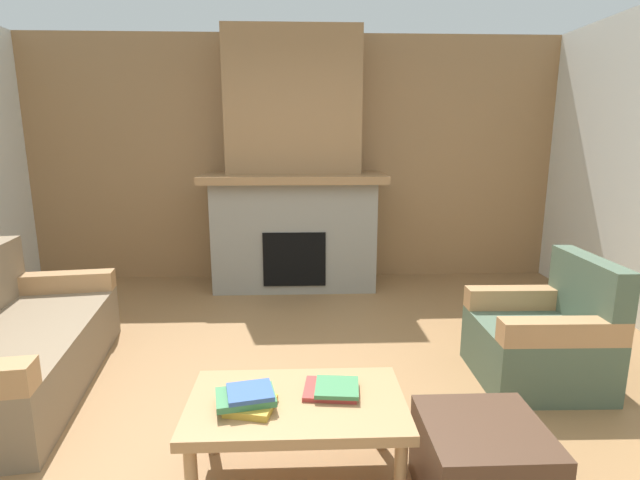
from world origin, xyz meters
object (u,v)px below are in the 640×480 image
at_px(couch, 8,348).
at_px(coffee_table, 297,410).
at_px(armchair, 543,339).
at_px(fireplace, 294,179).
at_px(ottoman, 482,466).

height_order(couch, coffee_table, couch).
xyz_separation_m(armchair, coffee_table, (-1.64, -0.93, 0.08)).
height_order(armchair, coffee_table, armchair).
height_order(couch, armchair, same).
distance_m(fireplace, couch, 3.01).
bearing_deg(fireplace, ottoman, -75.78).
xyz_separation_m(armchair, ottoman, (-0.83, -1.11, -0.09)).
xyz_separation_m(couch, armchair, (3.50, -0.02, 0.01)).
bearing_deg(ottoman, fireplace, 104.22).
bearing_deg(couch, ottoman, -22.92).
relative_size(couch, armchair, 2.23).
bearing_deg(armchair, coffee_table, -150.56).
height_order(couch, ottoman, couch).
distance_m(coffee_table, ottoman, 0.85).
relative_size(armchair, coffee_table, 0.85).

